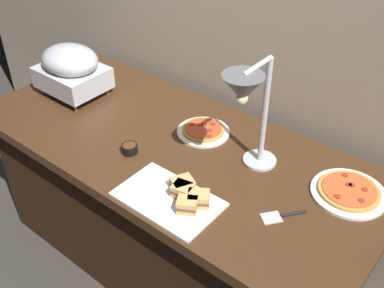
% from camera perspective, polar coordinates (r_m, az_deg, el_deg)
% --- Properties ---
extents(ground_plane, '(8.00, 8.00, 0.00)m').
position_cam_1_polar(ground_plane, '(2.55, -2.08, -13.87)').
color(ground_plane, '#38332D').
extents(back_wall, '(4.40, 0.04, 2.40)m').
position_cam_1_polar(back_wall, '(2.18, 6.15, 15.62)').
color(back_wall, tan).
rests_on(back_wall, ground_plane).
extents(buffet_table, '(1.90, 0.84, 0.76)m').
position_cam_1_polar(buffet_table, '(2.27, -2.29, -7.60)').
color(buffet_table, '#422816').
rests_on(buffet_table, ground_plane).
extents(chafing_dish, '(0.33, 0.26, 0.26)m').
position_cam_1_polar(chafing_dish, '(2.41, -14.74, 9.10)').
color(chafing_dish, '#B7BABF').
rests_on(chafing_dish, buffet_table).
extents(heat_lamp, '(0.15, 0.32, 0.48)m').
position_cam_1_polar(heat_lamp, '(1.64, 6.79, 5.75)').
color(heat_lamp, '#B7BABF').
rests_on(heat_lamp, buffet_table).
extents(pizza_plate_front, '(0.24, 0.24, 0.03)m').
position_cam_1_polar(pizza_plate_front, '(2.09, 1.40, 1.64)').
color(pizza_plate_front, white).
rests_on(pizza_plate_front, buffet_table).
extents(pizza_plate_center, '(0.29, 0.29, 0.03)m').
position_cam_1_polar(pizza_plate_center, '(1.86, 18.86, -5.63)').
color(pizza_plate_center, white).
rests_on(pizza_plate_center, buffet_table).
extents(sandwich_platter, '(0.39, 0.24, 0.06)m').
position_cam_1_polar(sandwich_platter, '(1.73, -1.72, -6.52)').
color(sandwich_platter, white).
rests_on(sandwich_platter, buffet_table).
extents(sauce_cup_near, '(0.07, 0.07, 0.04)m').
position_cam_1_polar(sauce_cup_near, '(1.98, -7.73, -0.55)').
color(sauce_cup_near, black).
rests_on(sauce_cup_near, buffet_table).
extents(serving_spatula, '(0.13, 0.16, 0.01)m').
position_cam_1_polar(serving_spatula, '(1.72, 11.07, -8.72)').
color(serving_spatula, '#B7BABF').
rests_on(serving_spatula, buffet_table).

